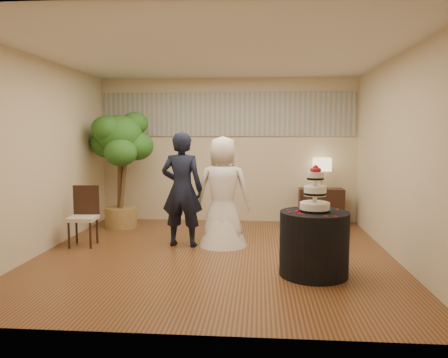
# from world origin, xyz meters

# --- Properties ---
(floor) EXTENTS (5.00, 5.00, 0.00)m
(floor) POSITION_xyz_m (0.00, 0.00, 0.00)
(floor) COLOR brown
(floor) RESTS_ON ground
(ceiling) EXTENTS (5.00, 5.00, 0.00)m
(ceiling) POSITION_xyz_m (0.00, 0.00, 2.80)
(ceiling) COLOR white
(ceiling) RESTS_ON wall_back
(wall_back) EXTENTS (5.00, 0.06, 2.80)m
(wall_back) POSITION_xyz_m (0.00, 2.50, 1.40)
(wall_back) COLOR beige
(wall_back) RESTS_ON ground
(wall_front) EXTENTS (5.00, 0.06, 2.80)m
(wall_front) POSITION_xyz_m (0.00, -2.50, 1.40)
(wall_front) COLOR beige
(wall_front) RESTS_ON ground
(wall_left) EXTENTS (0.06, 5.00, 2.80)m
(wall_left) POSITION_xyz_m (-2.50, 0.00, 1.40)
(wall_left) COLOR beige
(wall_left) RESTS_ON ground
(wall_right) EXTENTS (0.06, 5.00, 2.80)m
(wall_right) POSITION_xyz_m (2.50, 0.00, 1.40)
(wall_right) COLOR beige
(wall_right) RESTS_ON ground
(mural_border) EXTENTS (4.90, 0.02, 0.85)m
(mural_border) POSITION_xyz_m (0.00, 2.48, 2.10)
(mural_border) COLOR #9FA095
(mural_border) RESTS_ON wall_back
(groom) EXTENTS (0.68, 0.48, 1.76)m
(groom) POSITION_xyz_m (-0.55, 0.48, 0.88)
(groom) COLOR black
(groom) RESTS_ON floor
(bride) EXTENTS (0.84, 0.77, 1.69)m
(bride) POSITION_xyz_m (0.07, 0.56, 0.84)
(bride) COLOR white
(bride) RESTS_ON floor
(cake_table) EXTENTS (0.98, 0.98, 0.79)m
(cake_table) POSITION_xyz_m (1.29, -0.79, 0.39)
(cake_table) COLOR black
(cake_table) RESTS_ON floor
(wedding_cake) EXTENTS (0.37, 0.37, 0.57)m
(wedding_cake) POSITION_xyz_m (1.29, -0.79, 1.07)
(wedding_cake) COLOR white
(wedding_cake) RESTS_ON cake_table
(console) EXTENTS (0.83, 0.37, 0.69)m
(console) POSITION_xyz_m (1.80, 2.27, 0.34)
(console) COLOR black
(console) RESTS_ON floor
(table_lamp) EXTENTS (0.31, 0.31, 0.58)m
(table_lamp) POSITION_xyz_m (1.80, 2.27, 0.98)
(table_lamp) COLOR #CCBB86
(table_lamp) RESTS_ON console
(ficus_tree) EXTENTS (1.16, 1.16, 2.17)m
(ficus_tree) POSITION_xyz_m (-1.92, 1.71, 1.09)
(ficus_tree) COLOR #2B641F
(ficus_tree) RESTS_ON floor
(side_chair) EXTENTS (0.45, 0.47, 0.92)m
(side_chair) POSITION_xyz_m (-2.07, 0.34, 0.46)
(side_chair) COLOR black
(side_chair) RESTS_ON floor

